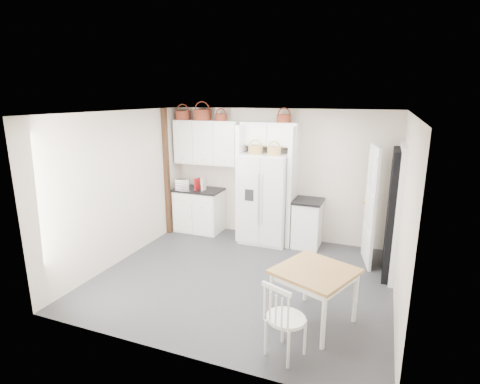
% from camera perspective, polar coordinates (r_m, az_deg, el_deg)
% --- Properties ---
extents(floor, '(4.50, 4.50, 0.00)m').
position_cam_1_polar(floor, '(6.17, 0.51, -12.88)').
color(floor, '#333339').
rests_on(floor, ground).
extents(ceiling, '(4.50, 4.50, 0.00)m').
position_cam_1_polar(ceiling, '(5.49, 0.57, 12.00)').
color(ceiling, white).
rests_on(ceiling, wall_back).
extents(wall_back, '(4.50, 0.00, 4.50)m').
position_cam_1_polar(wall_back, '(7.55, 5.93, 2.64)').
color(wall_back, beige).
rests_on(wall_back, floor).
extents(wall_left, '(0.00, 4.00, 4.00)m').
position_cam_1_polar(wall_left, '(6.80, -17.49, 0.73)').
color(wall_left, beige).
rests_on(wall_left, floor).
extents(wall_right, '(0.00, 4.00, 4.00)m').
position_cam_1_polar(wall_right, '(5.36, 23.67, -3.42)').
color(wall_right, beige).
rests_on(wall_right, floor).
extents(refrigerator, '(0.91, 0.74, 1.77)m').
position_cam_1_polar(refrigerator, '(7.36, 3.98, -0.96)').
color(refrigerator, silver).
rests_on(refrigerator, floor).
extents(base_cab_left, '(0.96, 0.61, 0.89)m').
position_cam_1_polar(base_cab_left, '(8.08, -6.23, -2.85)').
color(base_cab_left, white).
rests_on(base_cab_left, floor).
extents(base_cab_right, '(0.50, 0.60, 0.88)m').
position_cam_1_polar(base_cab_right, '(7.35, 10.23, -4.81)').
color(base_cab_right, white).
rests_on(base_cab_right, floor).
extents(dining_table, '(1.15, 1.15, 0.73)m').
position_cam_1_polar(dining_table, '(5.02, 11.17, -15.30)').
color(dining_table, brown).
rests_on(dining_table, floor).
extents(windsor_chair, '(0.57, 0.55, 0.92)m').
position_cam_1_polar(windsor_chair, '(4.37, 7.02, -18.57)').
color(windsor_chair, white).
rests_on(windsor_chair, floor).
extents(counter_left, '(1.00, 0.65, 0.04)m').
position_cam_1_polar(counter_left, '(7.96, -6.32, 0.35)').
color(counter_left, black).
rests_on(counter_left, base_cab_left).
extents(counter_right, '(0.54, 0.64, 0.04)m').
position_cam_1_polar(counter_right, '(7.21, 10.39, -1.36)').
color(counter_right, black).
rests_on(counter_right, base_cab_right).
extents(toaster, '(0.33, 0.25, 0.20)m').
position_cam_1_polar(toaster, '(8.02, -8.72, 1.25)').
color(toaster, silver).
rests_on(toaster, counter_left).
extents(cookbook_red, '(0.06, 0.17, 0.24)m').
position_cam_1_polar(cookbook_red, '(7.85, -6.53, 1.21)').
color(cookbook_red, maroon).
rests_on(cookbook_red, counter_left).
extents(cookbook_cream, '(0.04, 0.16, 0.23)m').
position_cam_1_polar(cookbook_cream, '(7.78, -5.57, 1.08)').
color(cookbook_cream, beige).
rests_on(cookbook_cream, counter_left).
extents(basket_upper_a, '(0.32, 0.32, 0.18)m').
position_cam_1_polar(basket_upper_a, '(8.03, -8.70, 11.47)').
color(basket_upper_a, maroon).
rests_on(basket_upper_a, upper_cabinet).
extents(basket_upper_b, '(0.37, 0.37, 0.22)m').
position_cam_1_polar(basket_upper_b, '(7.82, -5.78, 11.61)').
color(basket_upper_b, maroon).
rests_on(basket_upper_b, upper_cabinet).
extents(basket_upper_c, '(0.24, 0.24, 0.14)m').
position_cam_1_polar(basket_upper_c, '(7.64, -2.92, 11.30)').
color(basket_upper_c, maroon).
rests_on(basket_upper_c, upper_cabinet).
extents(basket_bridge_b, '(0.26, 0.26, 0.15)m').
position_cam_1_polar(basket_bridge_b, '(7.21, 6.69, 11.10)').
color(basket_bridge_b, maroon).
rests_on(basket_bridge_b, bridge_cabinet).
extents(basket_fridge_a, '(0.27, 0.27, 0.15)m').
position_cam_1_polar(basket_fridge_a, '(7.13, 2.36, 6.43)').
color(basket_fridge_a, '#9E7F46').
rests_on(basket_fridge_a, refrigerator).
extents(basket_fridge_b, '(0.26, 0.26, 0.14)m').
position_cam_1_polar(basket_fridge_b, '(7.02, 5.21, 6.22)').
color(basket_fridge_b, '#9E7F46').
rests_on(basket_fridge_b, refrigerator).
extents(upper_cabinet, '(1.40, 0.34, 0.90)m').
position_cam_1_polar(upper_cabinet, '(7.82, -5.04, 7.53)').
color(upper_cabinet, white).
rests_on(upper_cabinet, wall_back).
extents(bridge_cabinet, '(1.12, 0.34, 0.45)m').
position_cam_1_polar(bridge_cabinet, '(7.30, 4.59, 8.82)').
color(bridge_cabinet, white).
rests_on(bridge_cabinet, wall_back).
extents(fridge_panel_left, '(0.08, 0.60, 2.30)m').
position_cam_1_polar(fridge_panel_left, '(7.50, 0.42, 1.47)').
color(fridge_panel_left, white).
rests_on(fridge_panel_left, floor).
extents(fridge_panel_right, '(0.08, 0.60, 2.30)m').
position_cam_1_polar(fridge_panel_right, '(7.21, 8.01, 0.79)').
color(fridge_panel_right, white).
rests_on(fridge_panel_right, floor).
extents(trim_post, '(0.09, 0.09, 2.60)m').
position_cam_1_polar(trim_post, '(7.84, -11.10, 2.89)').
color(trim_post, black).
rests_on(trim_post, floor).
extents(doorway_void, '(0.18, 0.85, 2.05)m').
position_cam_1_polar(doorway_void, '(6.40, 22.35, -3.10)').
color(doorway_void, black).
rests_on(doorway_void, floor).
extents(door_slab, '(0.21, 0.79, 2.05)m').
position_cam_1_polar(door_slab, '(6.72, 19.27, -2.01)').
color(door_slab, white).
rests_on(door_slab, floor).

